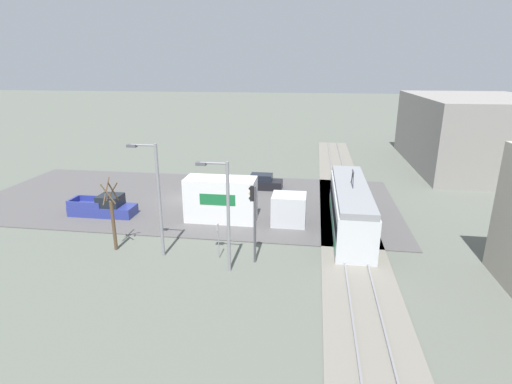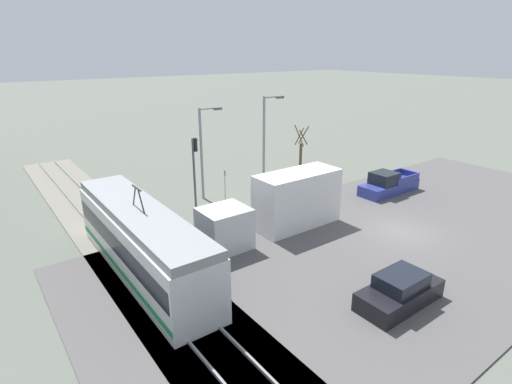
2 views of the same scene
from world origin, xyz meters
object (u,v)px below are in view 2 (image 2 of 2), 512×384
at_px(pickup_truck, 388,184).
at_px(street_tree, 300,158).
at_px(street_lamp_mid_block, 266,137).
at_px(box_truck, 281,205).
at_px(sedan_car_0, 400,291).
at_px(street_lamp_near_crossing, 204,147).
at_px(traffic_light_pole, 195,163).
at_px(light_rail_tram, 142,242).
at_px(no_parking_sign, 225,183).

height_order(pickup_truck, street_tree, street_tree).
bearing_deg(street_lamp_mid_block, box_truck, 149.34).
xyz_separation_m(box_truck, sedan_car_0, (-9.31, 0.76, -1.03)).
bearing_deg(street_tree, street_lamp_near_crossing, 77.47).
xyz_separation_m(pickup_truck, traffic_light_pole, (6.50, 13.91, 2.60)).
relative_size(sedan_car_0, street_tree, 0.84).
bearing_deg(light_rail_tram, no_parking_sign, -54.65).
relative_size(box_truck, street_lamp_mid_block, 1.27).
distance_m(box_truck, no_parking_sign, 6.62).
distance_m(box_truck, sedan_car_0, 9.40).
height_order(light_rail_tram, sedan_car_0, light_rail_tram).
relative_size(light_rail_tram, no_parking_sign, 5.03).
bearing_deg(street_lamp_near_crossing, box_truck, -174.17).
height_order(sedan_car_0, street_lamp_near_crossing, street_lamp_near_crossing).
bearing_deg(street_lamp_mid_block, street_tree, -96.90).
height_order(sedan_car_0, traffic_light_pole, traffic_light_pole).
height_order(box_truck, pickup_truck, box_truck).
relative_size(light_rail_tram, pickup_truck, 2.26).
bearing_deg(light_rail_tram, street_lamp_mid_block, -63.39).
bearing_deg(street_tree, pickup_truck, -145.91).
xyz_separation_m(sedan_car_0, street_tree, (15.66, -8.19, 1.62)).
bearing_deg(no_parking_sign, box_truck, -179.90).
bearing_deg(box_truck, traffic_light_pole, 19.43).
distance_m(pickup_truck, traffic_light_pole, 15.57).
distance_m(light_rail_tram, box_truck, 8.99).
xyz_separation_m(sedan_car_0, street_lamp_mid_block, (16.07, -4.77, 3.75)).
bearing_deg(traffic_light_pole, street_lamp_mid_block, -90.30).
height_order(box_truck, street_tree, street_tree).
xyz_separation_m(box_truck, pickup_truck, (0.30, -11.52, -0.97)).
bearing_deg(box_truck, pickup_truck, -88.53).
relative_size(street_lamp_near_crossing, no_parking_sign, 2.82).
xyz_separation_m(light_rail_tram, box_truck, (-0.25, -8.98, -0.04)).
bearing_deg(box_truck, sedan_car_0, 175.32).
relative_size(light_rail_tram, street_lamp_mid_block, 1.63).
height_order(pickup_truck, street_lamp_near_crossing, street_lamp_near_crossing).
bearing_deg(box_truck, street_lamp_mid_block, -30.66).
relative_size(pickup_truck, traffic_light_pole, 1.07).
bearing_deg(no_parking_sign, light_rail_tram, 125.35).
bearing_deg(street_lamp_near_crossing, pickup_truck, -122.55).
distance_m(sedan_car_0, no_parking_sign, 15.96).
distance_m(box_truck, street_lamp_mid_block, 8.31).
relative_size(traffic_light_pole, street_tree, 1.01).
xyz_separation_m(sedan_car_0, no_parking_sign, (15.93, -0.75, 0.80)).
bearing_deg(traffic_light_pole, no_parking_sign, -94.31).
xyz_separation_m(light_rail_tram, street_lamp_mid_block, (6.51, -12.99, 2.68)).
xyz_separation_m(light_rail_tram, street_lamp_near_crossing, (7.93, -8.15, 2.34)).
xyz_separation_m(traffic_light_pole, no_parking_sign, (-0.18, -2.38, -1.85)).
height_order(box_truck, traffic_light_pole, traffic_light_pole).
bearing_deg(box_truck, street_lamp_near_crossing, 5.83).
bearing_deg(sedan_car_0, traffic_light_pole, -174.21).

